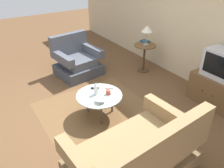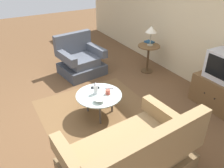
% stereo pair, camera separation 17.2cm
% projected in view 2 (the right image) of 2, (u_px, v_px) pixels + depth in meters
% --- Properties ---
extents(ground_plane, '(16.00, 16.00, 0.00)m').
position_uv_depth(ground_plane, '(95.00, 111.00, 4.05)').
color(ground_plane, brown).
extents(back_wall, '(9.00, 0.12, 2.70)m').
position_uv_depth(back_wall, '(201.00, 19.00, 4.40)').
color(back_wall, '#CCB78E').
rests_on(back_wall, ground).
extents(area_rug, '(2.03, 1.89, 0.00)m').
position_uv_depth(area_rug, '(100.00, 114.00, 3.96)').
color(area_rug, brown).
rests_on(area_rug, ground).
extents(armchair, '(0.93, 1.01, 0.89)m').
position_uv_depth(armchair, '(80.00, 61.00, 5.22)').
color(armchair, '#3E424B').
rests_on(armchair, ground).
extents(couch, '(1.10, 1.63, 0.95)m').
position_uv_depth(couch, '(131.00, 157.00, 2.75)').
color(couch, brown).
rests_on(couch, ground).
extents(coffee_table, '(0.77, 0.77, 0.42)m').
position_uv_depth(coffee_table, '(99.00, 96.00, 3.77)').
color(coffee_table, '#B2C6C1').
rests_on(coffee_table, ground).
extents(side_table, '(0.50, 0.50, 0.65)m').
position_uv_depth(side_table, '(148.00, 53.00, 5.20)').
color(side_table, brown).
rests_on(side_table, ground).
extents(tv_stand, '(0.89, 0.51, 0.55)m').
position_uv_depth(tv_stand, '(219.00, 93.00, 4.06)').
color(tv_stand, brown).
rests_on(tv_stand, ground).
extents(table_lamp, '(0.26, 0.26, 0.44)m').
position_uv_depth(table_lamp, '(151.00, 30.00, 4.94)').
color(table_lamp, '#9E937A').
rests_on(table_lamp, side_table).
extents(vase, '(0.08, 0.08, 0.22)m').
position_uv_depth(vase, '(96.00, 88.00, 3.73)').
color(vase, white).
rests_on(vase, coffee_table).
extents(mug, '(0.12, 0.08, 0.08)m').
position_uv_depth(mug, '(108.00, 92.00, 3.75)').
color(mug, '#B74C3D').
rests_on(mug, coffee_table).
extents(bowl, '(0.18, 0.18, 0.06)m').
position_uv_depth(bowl, '(100.00, 100.00, 3.56)').
color(bowl, silver).
rests_on(bowl, coffee_table).
extents(tv_remote_dark, '(0.12, 0.15, 0.02)m').
position_uv_depth(tv_remote_dark, '(95.00, 88.00, 3.93)').
color(tv_remote_dark, black).
rests_on(tv_remote_dark, coffee_table).
extents(tv_remote_silver, '(0.12, 0.14, 0.02)m').
position_uv_depth(tv_remote_silver, '(110.00, 88.00, 3.92)').
color(tv_remote_silver, '#B2B2B7').
rests_on(tv_remote_silver, coffee_table).
extents(book, '(0.22, 0.19, 0.03)m').
position_uv_depth(book, '(149.00, 42.00, 5.26)').
color(book, navy).
rests_on(book, side_table).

